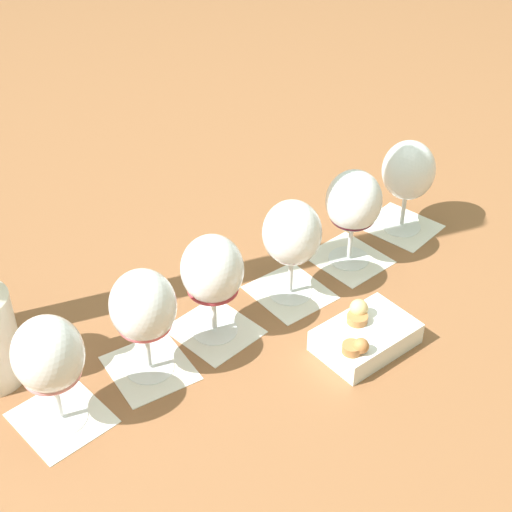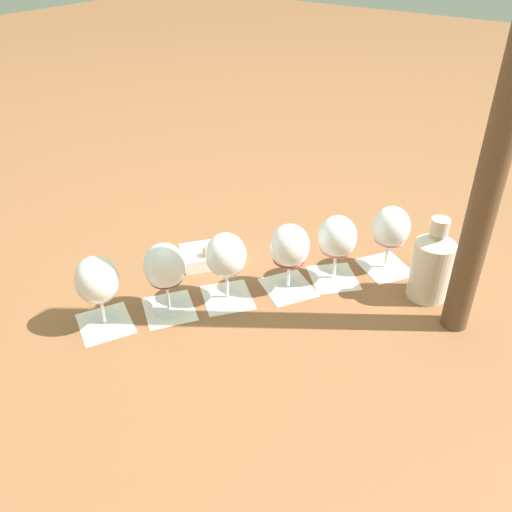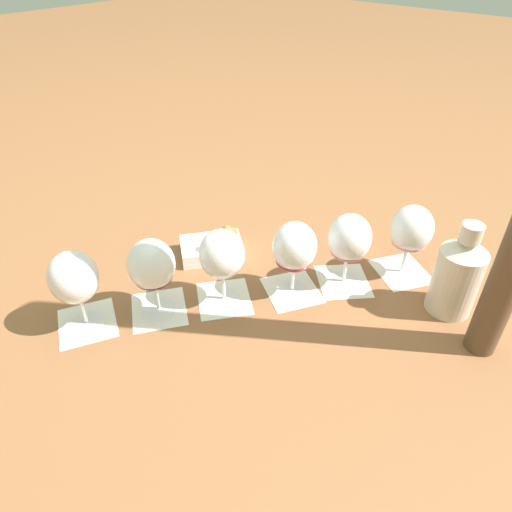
{
  "view_description": "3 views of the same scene",
  "coord_description": "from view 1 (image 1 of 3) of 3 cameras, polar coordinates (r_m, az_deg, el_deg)",
  "views": [
    {
      "loc": [
        0.22,
        -0.91,
        0.8
      ],
      "look_at": [
        0.0,
        -0.0,
        0.1
      ],
      "focal_mm": 55.0,
      "sensor_mm": 36.0,
      "label": 1
    },
    {
      "loc": [
        -0.6,
        0.83,
        0.77
      ],
      "look_at": [
        0.0,
        -0.0,
        0.1
      ],
      "focal_mm": 38.0,
      "sensor_mm": 36.0,
      "label": 2
    },
    {
      "loc": [
        -0.48,
        0.56,
        0.65
      ],
      "look_at": [
        0.0,
        -0.0,
        0.1
      ],
      "focal_mm": 32.0,
      "sensor_mm": 36.0,
      "label": 3
    }
  ],
  "objects": [
    {
      "name": "wine_glass_0",
      "position": [
        1.02,
        -14.83,
        -7.22
      ],
      "size": [
        0.09,
        0.09,
        0.17
      ],
      "color": "white",
      "rests_on": "tasting_card_0"
    },
    {
      "name": "tasting_card_0",
      "position": [
        1.1,
        -13.94,
        -11.35
      ],
      "size": [
        0.16,
        0.16,
        0.0
      ],
      "color": "silver",
      "rests_on": "ground_plane"
    },
    {
      "name": "wine_glass_2",
      "position": [
        1.12,
        -3.19,
        -1.24
      ],
      "size": [
        0.09,
        0.09,
        0.17
      ],
      "color": "white",
      "rests_on": "tasting_card_2"
    },
    {
      "name": "tasting_card_4",
      "position": [
        1.34,
        6.76,
        -0.2
      ],
      "size": [
        0.16,
        0.16,
        0.0
      ],
      "color": "silver",
      "rests_on": "ground_plane"
    },
    {
      "name": "wine_glass_1",
      "position": [
        1.07,
        -8.19,
        -3.89
      ],
      "size": [
        0.09,
        0.09,
        0.17
      ],
      "color": "white",
      "rests_on": "tasting_card_1"
    },
    {
      "name": "tasting_card_5",
      "position": [
        1.44,
        10.51,
        2.13
      ],
      "size": [
        0.16,
        0.15,
        0.0
      ],
      "color": "silver",
      "rests_on": "ground_plane"
    },
    {
      "name": "tasting_card_2",
      "position": [
        1.19,
        -3.02,
        -5.41
      ],
      "size": [
        0.16,
        0.16,
        0.0
      ],
      "color": "silver",
      "rests_on": "ground_plane"
    },
    {
      "name": "snack_dish",
      "position": [
        1.16,
        7.92,
        -5.78
      ],
      "size": [
        0.16,
        0.17,
        0.06
      ],
      "color": "white",
      "rests_on": "ground_plane"
    },
    {
      "name": "tasting_card_3",
      "position": [
        1.26,
        2.49,
        -2.65
      ],
      "size": [
        0.16,
        0.16,
        0.0
      ],
      "color": "silver",
      "rests_on": "ground_plane"
    },
    {
      "name": "wine_glass_5",
      "position": [
        1.38,
        11.0,
        5.86
      ],
      "size": [
        0.09,
        0.09,
        0.17
      ],
      "color": "white",
      "rests_on": "tasting_card_5"
    },
    {
      "name": "ground_plane",
      "position": [
        1.23,
        -0.07,
        -3.91
      ],
      "size": [
        8.0,
        8.0,
        0.0
      ],
      "primitive_type": "plane",
      "color": "brown"
    },
    {
      "name": "tasting_card_1",
      "position": [
        1.14,
        -7.72,
        -8.05
      ],
      "size": [
        0.16,
        0.16,
        0.0
      ],
      "color": "silver",
      "rests_on": "ground_plane"
    },
    {
      "name": "wine_glass_4",
      "position": [
        1.28,
        7.1,
        3.71
      ],
      "size": [
        0.09,
        0.09,
        0.17
      ],
      "color": "white",
      "rests_on": "tasting_card_4"
    },
    {
      "name": "wine_glass_3",
      "position": [
        1.2,
        2.63,
        1.39
      ],
      "size": [
        0.09,
        0.09,
        0.17
      ],
      "color": "white",
      "rests_on": "tasting_card_3"
    }
  ]
}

